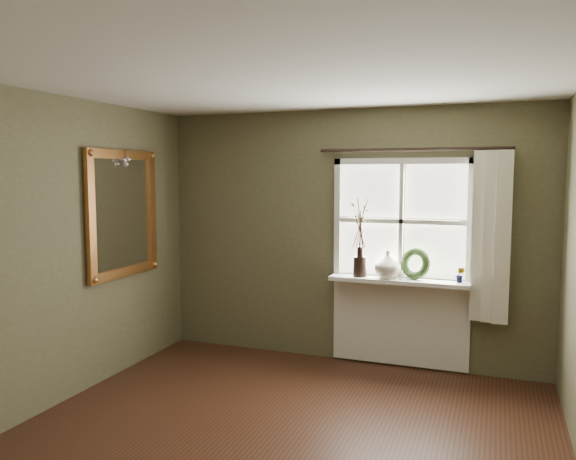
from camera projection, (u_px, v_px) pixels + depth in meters
The scene contains 14 objects.
ceiling at pixel (261, 70), 3.55m from camera, with size 4.50×4.50×0.00m, color silver.
wall_back at pixel (349, 236), 5.83m from camera, with size 4.00×0.10×2.60m, color brown.
wall_left at pixel (21, 256), 4.40m from camera, with size 0.10×4.50×2.60m, color brown.
window_frame at pixel (401, 221), 5.55m from camera, with size 1.36×0.06×1.24m.
window_sill at pixel (398, 281), 5.50m from camera, with size 1.36×0.26×0.04m, color white.
window_apron at pixel (399, 322), 5.65m from camera, with size 1.36×0.04×0.88m, color white.
dark_jug at pixel (360, 266), 5.63m from camera, with size 0.14×0.14×0.20m, color black.
cream_vase at pixel (388, 264), 5.53m from camera, with size 0.26×0.26×0.27m, color beige.
wreath at pixel (415, 267), 5.47m from camera, with size 0.31×0.31×0.08m, color #2E471F.
potted_plant_left at pixel (360, 268), 5.63m from camera, with size 0.09×0.06×0.17m, color #2E471F.
potted_plant_right at pixel (460, 275), 5.29m from camera, with size 0.08×0.07×0.15m, color #2E471F.
curtain at pixel (491, 237), 5.17m from camera, with size 0.36×0.12×1.59m, color beige.
curtain_rod at pixel (412, 149), 5.39m from camera, with size 0.03×0.03×1.84m, color black.
gilt_mirror at pixel (123, 213), 5.43m from camera, with size 0.10×1.03×1.23m.
Camera 1 is at (1.44, -3.34, 1.94)m, focal length 35.00 mm.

